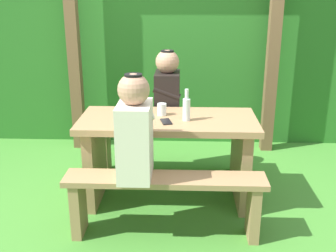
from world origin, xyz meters
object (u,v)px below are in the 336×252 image
object	(u,v)px
picnic_table	(168,145)
bottle_left	(186,108)
bench_far	(170,141)
person_white_shirt	(135,131)
cell_phone	(166,122)
bench_near	(165,194)
person_black_coat	(167,93)
drinking_glass	(162,109)

from	to	relation	value
picnic_table	bottle_left	size ratio (longest dim) A/B	5.62
bench_far	person_white_shirt	size ratio (longest dim) A/B	1.95
picnic_table	cell_phone	distance (m)	0.26
bench_near	cell_phone	distance (m)	0.58
person_black_coat	bottle_left	xyz separation A→B (m)	(0.17, -0.58, 0.03)
bench_far	bottle_left	xyz separation A→B (m)	(0.14, -0.58, 0.49)
person_white_shirt	bottle_left	xyz separation A→B (m)	(0.34, 0.47, 0.03)
person_white_shirt	bench_near	bearing A→B (deg)	-0.95
bench_near	person_black_coat	distance (m)	1.15
picnic_table	person_white_shirt	bearing A→B (deg)	-111.03
picnic_table	bottle_left	distance (m)	0.36
drinking_glass	bottle_left	distance (m)	0.24
drinking_glass	cell_phone	world-z (taller)	drinking_glass
person_white_shirt	picnic_table	bearing A→B (deg)	68.97
picnic_table	person_white_shirt	world-z (taller)	person_white_shirt
bench_far	bottle_left	size ratio (longest dim) A/B	5.62
person_black_coat	cell_phone	world-z (taller)	person_black_coat
bench_far	person_black_coat	world-z (taller)	person_black_coat
person_white_shirt	cell_phone	bearing A→B (deg)	65.36
picnic_table	bench_near	world-z (taller)	picnic_table
bench_far	cell_phone	bearing A→B (deg)	-90.95
bench_far	picnic_table	bearing A→B (deg)	-90.00
person_white_shirt	bench_far	bearing A→B (deg)	79.15
bench_far	drinking_glass	size ratio (longest dim) A/B	14.54
bottle_left	bench_far	bearing A→B (deg)	103.95
person_white_shirt	person_black_coat	size ratio (longest dim) A/B	1.00
picnic_table	bench_near	xyz separation A→B (m)	(0.00, -0.53, -0.16)
bottle_left	cell_phone	xyz separation A→B (m)	(-0.15, -0.05, -0.09)
bench_far	bottle_left	world-z (taller)	bottle_left
cell_phone	drinking_glass	bearing A→B (deg)	88.98
bottle_left	person_black_coat	bearing A→B (deg)	106.51
drinking_glass	picnic_table	bearing A→B (deg)	-55.67
bench_far	bench_near	bearing A→B (deg)	-90.00
bench_near	cell_phone	world-z (taller)	cell_phone
person_white_shirt	drinking_glass	bearing A→B (deg)	76.13
picnic_table	person_black_coat	size ratio (longest dim) A/B	1.95
cell_phone	bottle_left	bearing A→B (deg)	4.69
bench_near	person_white_shirt	world-z (taller)	person_white_shirt
bench_near	bottle_left	size ratio (longest dim) A/B	5.62
person_black_coat	bottle_left	bearing A→B (deg)	-73.49
bench_near	drinking_glass	bearing A→B (deg)	95.00
bench_near	drinking_glass	distance (m)	0.75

